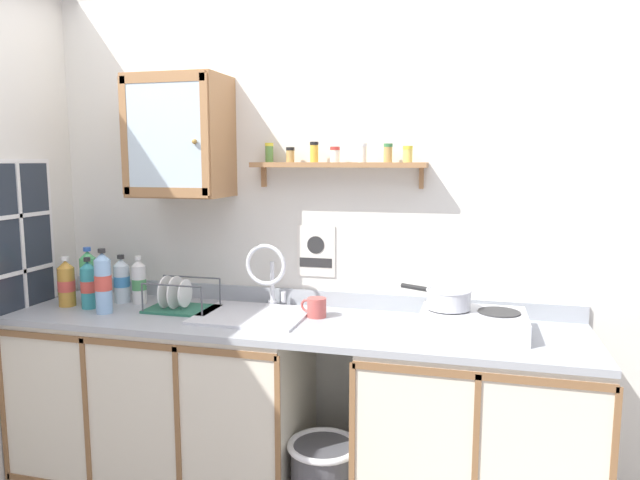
% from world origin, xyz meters
% --- Properties ---
extents(back_wall, '(3.33, 0.07, 2.65)m').
position_xyz_m(back_wall, '(0.00, 0.72, 1.33)').
color(back_wall, silver).
rests_on(back_wall, ground).
extents(lower_cabinet_run, '(1.43, 0.63, 0.90)m').
position_xyz_m(lower_cabinet_run, '(-0.64, 0.38, 0.45)').
color(lower_cabinet_run, black).
rests_on(lower_cabinet_run, ground).
extents(lower_cabinet_run_right, '(0.99, 0.63, 0.90)m').
position_xyz_m(lower_cabinet_run_right, '(0.86, 0.38, 0.45)').
color(lower_cabinet_run_right, black).
rests_on(lower_cabinet_run_right, ground).
extents(countertop, '(2.69, 0.65, 0.03)m').
position_xyz_m(countertop, '(0.00, 0.38, 0.91)').
color(countertop, '#9EA3A8').
rests_on(countertop, lower_cabinet_run).
extents(backsplash, '(2.69, 0.02, 0.08)m').
position_xyz_m(backsplash, '(0.00, 0.68, 0.97)').
color(backsplash, '#9EA3A8').
rests_on(backsplash, countertop).
extents(sink, '(0.51, 0.47, 0.47)m').
position_xyz_m(sink, '(-0.18, 0.43, 0.91)').
color(sink, silver).
rests_on(sink, countertop).
extents(hot_plate_stove, '(0.44, 0.33, 0.10)m').
position_xyz_m(hot_plate_stove, '(0.84, 0.40, 0.97)').
color(hot_plate_stove, silver).
rests_on(hot_plate_stove, countertop).
extents(saucepan, '(0.32, 0.21, 0.09)m').
position_xyz_m(saucepan, '(0.73, 0.43, 1.07)').
color(saucepan, silver).
rests_on(saucepan, hot_plate_stove).
extents(bottle_detergent_teal_0, '(0.08, 0.08, 0.26)m').
position_xyz_m(bottle_detergent_teal_0, '(-1.03, 0.34, 1.05)').
color(bottle_detergent_teal_0, teal).
rests_on(bottle_detergent_teal_0, countertop).
extents(bottle_soda_green_1, '(0.08, 0.08, 0.29)m').
position_xyz_m(bottle_soda_green_1, '(-1.10, 0.44, 1.06)').
color(bottle_soda_green_1, '#4CB266').
rests_on(bottle_soda_green_1, countertop).
extents(bottle_water_blue_2, '(0.08, 0.08, 0.32)m').
position_xyz_m(bottle_water_blue_2, '(-0.90, 0.28, 1.08)').
color(bottle_water_blue_2, '#8CB7E0').
rests_on(bottle_water_blue_2, countertop).
extents(bottle_opaque_white_3, '(0.07, 0.07, 0.25)m').
position_xyz_m(bottle_opaque_white_3, '(-0.84, 0.49, 1.04)').
color(bottle_opaque_white_3, white).
rests_on(bottle_opaque_white_3, countertop).
extents(bottle_water_clear_4, '(0.08, 0.08, 0.25)m').
position_xyz_m(bottle_water_clear_4, '(-0.94, 0.49, 1.04)').
color(bottle_water_clear_4, silver).
rests_on(bottle_water_clear_4, countertop).
extents(bottle_juice_amber_5, '(0.09, 0.09, 0.25)m').
position_xyz_m(bottle_juice_amber_5, '(-1.17, 0.35, 1.04)').
color(bottle_juice_amber_5, gold).
rests_on(bottle_juice_amber_5, countertop).
extents(dish_rack, '(0.34, 0.22, 0.17)m').
position_xyz_m(dish_rack, '(-0.57, 0.42, 0.97)').
color(dish_rack, '#26664C').
rests_on(dish_rack, countertop).
extents(mug, '(0.13, 0.09, 0.09)m').
position_xyz_m(mug, '(0.12, 0.47, 0.98)').
color(mug, '#B24C47').
rests_on(mug, countertop).
extents(wall_cabinet, '(0.47, 0.34, 0.59)m').
position_xyz_m(wall_cabinet, '(-0.60, 0.53, 1.78)').
color(wall_cabinet, '#996B42').
extents(spice_shelf, '(0.85, 0.14, 0.22)m').
position_xyz_m(spice_shelf, '(0.18, 0.62, 1.66)').
color(spice_shelf, '#996B42').
extents(warning_sign, '(0.20, 0.01, 0.26)m').
position_xyz_m(warning_sign, '(0.06, 0.69, 1.21)').
color(warning_sign, silver).
extents(window, '(0.03, 0.68, 0.84)m').
position_xyz_m(window, '(-1.36, 0.16, 1.25)').
color(window, '#262D38').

